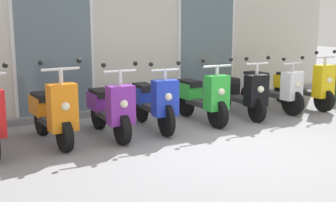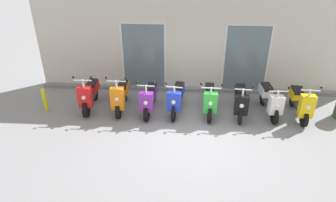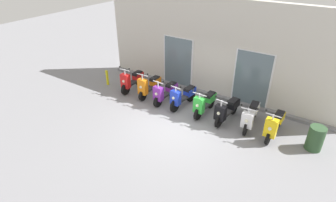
% 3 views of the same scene
% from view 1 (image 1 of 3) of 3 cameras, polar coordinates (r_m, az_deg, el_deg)
% --- Properties ---
extents(ground_plane, '(40.00, 40.00, 0.00)m').
position_cam_1_polar(ground_plane, '(6.52, 7.62, -5.53)').
color(ground_plane, gray).
extents(storefront_facade, '(10.48, 0.50, 4.05)m').
position_cam_1_polar(storefront_facade, '(8.79, -4.50, 11.67)').
color(storefront_facade, beige).
rests_on(storefront_facade, ground_plane).
extents(scooter_orange, '(0.60, 1.52, 1.28)m').
position_cam_1_polar(scooter_orange, '(6.58, -14.98, -1.42)').
color(scooter_orange, black).
rests_on(scooter_orange, ground_plane).
extents(scooter_purple, '(0.56, 1.53, 1.21)m').
position_cam_1_polar(scooter_purple, '(6.81, -7.69, -0.94)').
color(scooter_purple, black).
rests_on(scooter_purple, ground_plane).
extents(scooter_blue, '(0.55, 1.61, 1.18)m').
position_cam_1_polar(scooter_blue, '(7.20, -1.97, 0.03)').
color(scooter_blue, black).
rests_on(scooter_blue, ground_plane).
extents(scooter_green, '(0.63, 1.54, 1.18)m').
position_cam_1_polar(scooter_green, '(7.69, 4.43, 0.62)').
color(scooter_green, black).
rests_on(scooter_green, ground_plane).
extents(scooter_black, '(0.55, 1.58, 1.18)m').
position_cam_1_polar(scooter_black, '(8.25, 9.46, 1.17)').
color(scooter_black, black).
rests_on(scooter_black, ground_plane).
extents(scooter_white, '(0.60, 1.60, 1.12)m').
position_cam_1_polar(scooter_white, '(8.87, 13.45, 1.79)').
color(scooter_white, black).
rests_on(scooter_white, ground_plane).
extents(scooter_yellow, '(0.57, 1.60, 1.22)m').
position_cam_1_polar(scooter_yellow, '(9.42, 17.51, 2.02)').
color(scooter_yellow, black).
rests_on(scooter_yellow, ground_plane).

